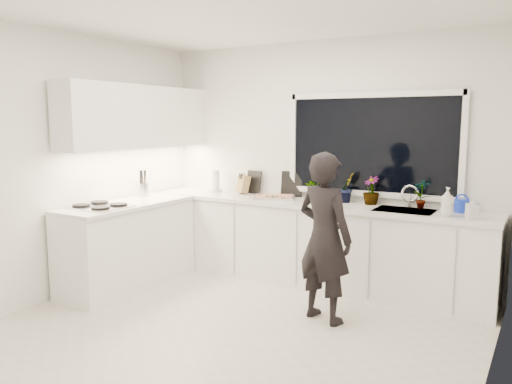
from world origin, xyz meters
The scene contains 25 objects.
floor centered at (0.00, 0.00, -0.01)m, with size 4.00×3.50×0.02m, color beige.
wall_back centered at (0.00, 1.76, 1.35)m, with size 4.00×0.02×2.70m, color white.
wall_left centered at (-2.01, 0.00, 1.35)m, with size 0.02×3.50×2.70m, color white.
wall_right centered at (2.01, 0.00, 1.35)m, with size 0.02×3.50×2.70m, color white.
ceiling centered at (0.00, 0.00, 2.71)m, with size 4.00×3.50×0.02m, color white.
window centered at (0.60, 1.73, 1.55)m, with size 1.80×0.02×1.00m, color black.
base_cabinets_back centered at (0.00, 1.45, 0.44)m, with size 3.92×0.58×0.88m, color white.
base_cabinets_left centered at (-1.67, 0.35, 0.44)m, with size 0.58×1.60×0.88m, color white.
countertop_back centered at (0.00, 1.44, 0.90)m, with size 3.94×0.62×0.04m, color silver.
countertop_left centered at (-1.67, 0.35, 0.90)m, with size 0.62×1.60×0.04m, color silver.
upper_cabinets centered at (-1.79, 0.70, 1.85)m, with size 0.34×2.10×0.70m, color white.
sink centered at (1.05, 1.45, 0.87)m, with size 0.58×0.42×0.14m, color silver.
faucet centered at (1.05, 1.65, 1.03)m, with size 0.03×0.03×0.22m, color silver.
stovetop centered at (-1.69, 0.00, 0.94)m, with size 0.56×0.48×0.03m, color black.
person centered at (0.58, 0.53, 0.77)m, with size 0.56×0.37×1.54m, color black.
pizza_tray centered at (-0.42, 1.42, 0.94)m, with size 0.46×0.34×0.03m, color silver.
pizza centered at (-0.42, 1.42, 0.95)m, with size 0.42×0.30×0.01m, color #C4401A.
watering_can centered at (1.56, 1.61, 0.98)m, with size 0.14×0.14×0.13m, color #1634D1.
paper_towel_roll centered at (-1.34, 1.55, 1.05)m, with size 0.11×0.11×0.26m, color silver.
knife_block centered at (-0.95, 1.59, 1.03)m, with size 0.13×0.10×0.22m, color olive.
utensil_crock centered at (-1.85, 0.80, 1.00)m, with size 0.13×0.13×0.16m, color #B4B4B8.
picture_frame_large centered at (-0.86, 1.69, 1.06)m, with size 0.22×0.02×0.28m, color black.
picture_frame_small centered at (-0.34, 1.69, 1.07)m, with size 0.25×0.02×0.30m, color black.
herb_plants centered at (0.41, 1.61, 1.07)m, with size 1.42×0.31×0.33m.
soap_bottles centered at (1.56, 1.30, 1.05)m, with size 0.36×0.14×0.28m.
Camera 1 is at (2.30, -3.52, 1.79)m, focal length 35.00 mm.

